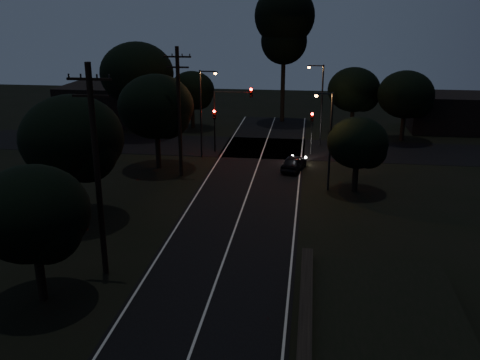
# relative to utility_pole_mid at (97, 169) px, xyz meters

# --- Properties ---
(road_surface) EXTENTS (60.00, 70.00, 0.03)m
(road_surface) POSITION_rel_utility_pole_mid_xyz_m (6.00, 16.12, -5.73)
(road_surface) COLOR black
(road_surface) RESTS_ON ground
(utility_pole_mid) EXTENTS (2.20, 0.30, 11.00)m
(utility_pole_mid) POSITION_rel_utility_pole_mid_xyz_m (0.00, 0.00, 0.00)
(utility_pole_mid) COLOR black
(utility_pole_mid) RESTS_ON ground
(utility_pole_far) EXTENTS (2.20, 0.30, 10.50)m
(utility_pole_far) POSITION_rel_utility_pole_mid_xyz_m (0.00, 17.00, -0.25)
(utility_pole_far) COLOR black
(utility_pole_far) RESTS_ON ground
(tree_left_b) EXTENTS (5.27, 5.27, 6.69)m
(tree_left_b) POSITION_rel_utility_pole_mid_xyz_m (-1.81, -3.11, -1.40)
(tree_left_b) COLOR black
(tree_left_b) RESTS_ON ground
(tree_left_c) EXTENTS (6.53, 6.53, 8.25)m
(tree_left_c) POSITION_rel_utility_pole_mid_xyz_m (-4.27, 6.87, -0.40)
(tree_left_c) COLOR black
(tree_left_c) RESTS_ON ground
(tree_left_d) EXTENTS (6.39, 6.39, 8.11)m
(tree_left_d) POSITION_rel_utility_pole_mid_xyz_m (-2.27, 18.87, -0.49)
(tree_left_d) COLOR black
(tree_left_d) RESTS_ON ground
(tree_far_nw) EXTENTS (5.11, 5.11, 6.48)m
(tree_far_nw) POSITION_rel_utility_pole_mid_xyz_m (-2.82, 34.90, -1.55)
(tree_far_nw) COLOR black
(tree_far_nw) RESTS_ON ground
(tree_far_w) EXTENTS (7.78, 7.78, 9.91)m
(tree_far_w) POSITION_rel_utility_pole_mid_xyz_m (-7.72, 30.84, 0.71)
(tree_far_w) COLOR black
(tree_far_w) RESTS_ON ground
(tree_far_ne) EXTENTS (5.67, 5.67, 7.17)m
(tree_far_ne) POSITION_rel_utility_pole_mid_xyz_m (15.20, 34.89, -1.10)
(tree_far_ne) COLOR black
(tree_far_ne) RESTS_ON ground
(tree_far_e) EXTENTS (5.71, 5.71, 7.24)m
(tree_far_e) POSITION_rel_utility_pole_mid_xyz_m (20.20, 31.88, -1.05)
(tree_far_e) COLOR black
(tree_far_e) RESTS_ON ground
(tree_right_a) EXTENTS (4.51, 4.51, 5.74)m
(tree_right_a) POSITION_rel_utility_pole_mid_xyz_m (14.16, 14.91, -2.02)
(tree_right_a) COLOR black
(tree_right_a) RESTS_ON ground
(tall_pine) EXTENTS (6.95, 6.95, 15.80)m
(tall_pine) POSITION_rel_utility_pole_mid_xyz_m (7.00, 40.00, 5.66)
(tall_pine) COLOR black
(tall_pine) RESTS_ON ground
(building_left) EXTENTS (10.00, 8.00, 4.40)m
(building_left) POSITION_rel_utility_pole_mid_xyz_m (-14.00, 37.00, -3.54)
(building_left) COLOR black
(building_left) RESTS_ON ground
(building_right) EXTENTS (9.00, 7.00, 4.00)m
(building_right) POSITION_rel_utility_pole_mid_xyz_m (26.00, 38.00, -3.74)
(building_right) COLOR black
(building_right) RESTS_ON ground
(signal_left) EXTENTS (0.28, 0.35, 4.10)m
(signal_left) POSITION_rel_utility_pole_mid_xyz_m (1.40, 24.99, -2.90)
(signal_left) COLOR black
(signal_left) RESTS_ON ground
(signal_right) EXTENTS (0.28, 0.35, 4.10)m
(signal_right) POSITION_rel_utility_pole_mid_xyz_m (10.60, 24.99, -2.90)
(signal_right) COLOR black
(signal_right) RESTS_ON ground
(signal_mast) EXTENTS (3.70, 0.35, 6.25)m
(signal_mast) POSITION_rel_utility_pole_mid_xyz_m (3.09, 24.99, -1.40)
(signal_mast) COLOR black
(signal_mast) RESTS_ON ground
(streetlight_a) EXTENTS (1.66, 0.26, 8.00)m
(streetlight_a) POSITION_rel_utility_pole_mid_xyz_m (0.69, 23.00, -1.10)
(streetlight_a) COLOR black
(streetlight_a) RESTS_ON ground
(streetlight_b) EXTENTS (1.66, 0.26, 8.00)m
(streetlight_b) POSITION_rel_utility_pole_mid_xyz_m (11.31, 29.00, -1.10)
(streetlight_b) COLOR black
(streetlight_b) RESTS_ON ground
(streetlight_c) EXTENTS (1.46, 0.26, 7.50)m
(streetlight_c) POSITION_rel_utility_pole_mid_xyz_m (11.83, 15.00, -1.39)
(streetlight_c) COLOR black
(streetlight_c) RESTS_ON ground
(car) EXTENTS (2.36, 4.17, 1.34)m
(car) POSITION_rel_utility_pole_mid_xyz_m (9.20, 19.87, -5.07)
(car) COLOR black
(car) RESTS_ON ground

